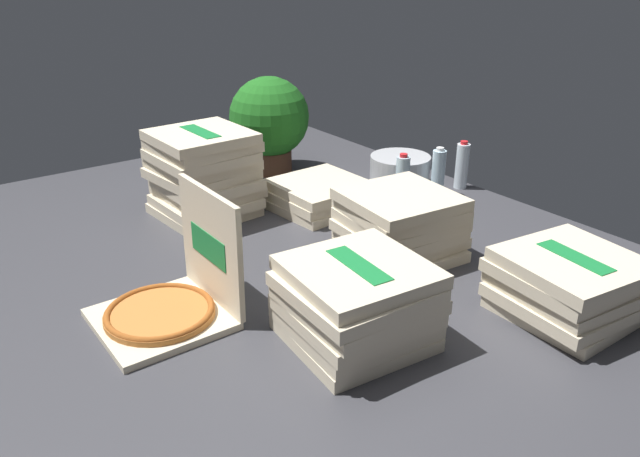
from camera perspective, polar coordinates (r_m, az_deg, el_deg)
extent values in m
cube|color=#38383D|center=(2.23, -2.24, -4.05)|extent=(3.20, 2.40, 0.02)
cube|color=beige|center=(1.98, -14.51, -8.11)|extent=(0.37, 0.37, 0.02)
cylinder|color=#B77033|center=(1.97, -14.57, -7.61)|extent=(0.34, 0.34, 0.02)
torus|color=#9C501E|center=(1.97, -14.59, -7.38)|extent=(0.33, 0.33, 0.02)
cube|color=beige|center=(1.95, -10.04, -1.58)|extent=(0.37, 0.02, 0.37)
cube|color=#197A38|center=(1.95, -10.31, -1.65)|extent=(0.22, 0.00, 0.09)
cube|color=beige|center=(1.84, 3.19, -9.62)|extent=(0.41, 0.41, 0.04)
cube|color=beige|center=(1.82, 3.22, -8.52)|extent=(0.40, 0.40, 0.04)
cube|color=beige|center=(1.79, 3.30, -7.55)|extent=(0.40, 0.40, 0.04)
cube|color=#197A38|center=(1.78, 3.32, -6.95)|extent=(0.25, 0.08, 0.00)
cube|color=beige|center=(1.77, 3.53, -6.49)|extent=(0.39, 0.39, 0.04)
cube|color=beige|center=(1.74, 3.32, -5.43)|extent=(0.39, 0.39, 0.04)
cube|color=beige|center=(1.74, 3.57, -3.99)|extent=(0.40, 0.40, 0.04)
cube|color=#197A38|center=(1.73, 3.59, -3.35)|extent=(0.25, 0.09, 0.00)
cube|color=beige|center=(2.34, 7.37, -1.95)|extent=(0.41, 0.41, 0.04)
cube|color=beige|center=(2.34, 7.42, -0.84)|extent=(0.39, 0.39, 0.04)
cube|color=beige|center=(2.31, 7.22, -0.12)|extent=(0.40, 0.40, 0.04)
cube|color=beige|center=(2.30, 7.40, 0.86)|extent=(0.41, 0.41, 0.04)
cube|color=#197A38|center=(2.29, 7.42, 1.36)|extent=(0.25, 0.09, 0.00)
cube|color=beige|center=(2.28, 7.44, 1.79)|extent=(0.42, 0.42, 0.04)
cube|color=beige|center=(2.26, 7.43, 2.70)|extent=(0.41, 0.41, 0.04)
cube|color=beige|center=(2.76, -0.29, 2.37)|extent=(0.41, 0.41, 0.04)
cube|color=#197A38|center=(2.75, -0.29, 2.79)|extent=(0.25, 0.09, 0.00)
cube|color=beige|center=(2.74, -0.26, 3.17)|extent=(0.39, 0.39, 0.04)
cube|color=beige|center=(2.72, 0.02, 3.93)|extent=(0.38, 0.38, 0.04)
cube|color=beige|center=(2.11, 21.77, -6.74)|extent=(0.38, 0.38, 0.04)
cube|color=#197A38|center=(2.10, 21.86, -6.22)|extent=(0.24, 0.07, 0.00)
cube|color=beige|center=(2.08, 21.73, -5.99)|extent=(0.40, 0.40, 0.04)
cube|color=beige|center=(2.07, 21.97, -4.85)|extent=(0.41, 0.41, 0.04)
cube|color=beige|center=(2.05, 21.82, -3.85)|extent=(0.41, 0.41, 0.04)
cube|color=beige|center=(2.02, 22.40, -2.98)|extent=(0.42, 0.42, 0.04)
cube|color=#197A38|center=(2.01, 22.50, -2.42)|extent=(0.25, 0.10, 0.00)
cube|color=beige|center=(2.73, -10.63, 1.75)|extent=(0.40, 0.40, 0.04)
cube|color=#197A38|center=(2.73, -10.66, 2.17)|extent=(0.25, 0.08, 0.00)
cube|color=beige|center=(2.71, -10.50, 2.49)|extent=(0.39, 0.39, 0.04)
cube|color=#197A38|center=(2.70, -10.53, 2.92)|extent=(0.24, 0.08, 0.00)
cube|color=beige|center=(2.72, -10.40, 3.48)|extent=(0.39, 0.39, 0.04)
cube|color=#197A38|center=(2.71, -10.44, 3.92)|extent=(0.25, 0.08, 0.00)
cube|color=beige|center=(2.69, -10.44, 4.21)|extent=(0.38, 0.38, 0.04)
cube|color=beige|center=(2.69, -10.88, 5.05)|extent=(0.41, 0.41, 0.04)
cube|color=#197A38|center=(2.68, -10.92, 5.49)|extent=(0.25, 0.09, 0.00)
cube|color=beige|center=(2.68, -10.80, 5.93)|extent=(0.40, 0.40, 0.04)
cube|color=beige|center=(2.65, -10.92, 6.63)|extent=(0.39, 0.39, 0.04)
cube|color=#197A38|center=(2.64, -10.96, 7.09)|extent=(0.24, 0.08, 0.00)
cube|color=beige|center=(2.64, -10.82, 7.54)|extent=(0.40, 0.40, 0.04)
cube|color=#197A38|center=(2.64, -10.86, 8.00)|extent=(0.25, 0.08, 0.00)
cube|color=beige|center=(2.62, -10.99, 8.33)|extent=(0.38, 0.38, 0.04)
cube|color=#197A38|center=(2.62, -11.03, 8.80)|extent=(0.24, 0.07, 0.00)
cylinder|color=#B7BABF|center=(3.02, 7.38, 5.27)|extent=(0.29, 0.29, 0.15)
cylinder|color=silver|center=(2.80, 7.61, 4.45)|extent=(0.06, 0.06, 0.22)
cylinder|color=red|center=(2.77, 7.74, 6.71)|extent=(0.03, 0.03, 0.02)
cylinder|color=white|center=(3.04, 12.98, 5.64)|extent=(0.06, 0.06, 0.22)
cylinder|color=red|center=(3.01, 13.18, 7.73)|extent=(0.03, 0.03, 0.02)
cylinder|color=silver|center=(2.92, 10.86, 5.04)|extent=(0.06, 0.06, 0.22)
cylinder|color=white|center=(2.89, 11.04, 7.21)|extent=(0.03, 0.03, 0.02)
cylinder|color=#513323|center=(3.23, -4.57, 6.29)|extent=(0.22, 0.22, 0.12)
sphere|color=#1D621C|center=(3.16, -4.71, 10.24)|extent=(0.40, 0.40, 0.40)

